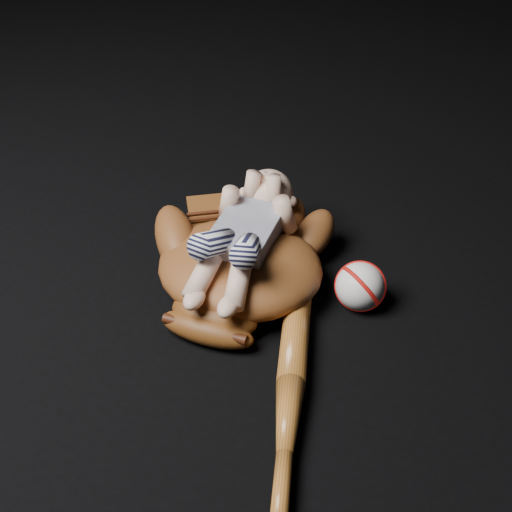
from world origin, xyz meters
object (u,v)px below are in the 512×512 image
baseball_bat (290,397)px  baseball (360,286)px  baseball_glove (240,261)px  newborn_baby (241,234)px

baseball_bat → baseball: size_ratio=5.70×
baseball_glove → baseball_bat: size_ratio=0.86×
newborn_baby → baseball_glove: bearing=-121.7°
baseball_glove → baseball: size_ratio=4.89×
baseball_glove → baseball_bat: (0.16, -0.24, -0.04)m
baseball_glove → newborn_baby: (0.00, 0.00, 0.05)m
baseball_glove → baseball_bat: bearing=-52.8°
newborn_baby → baseball: newborn_baby is taller
baseball_glove → baseball: bearing=9.7°
baseball_glove → newborn_baby: size_ratio=1.16×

